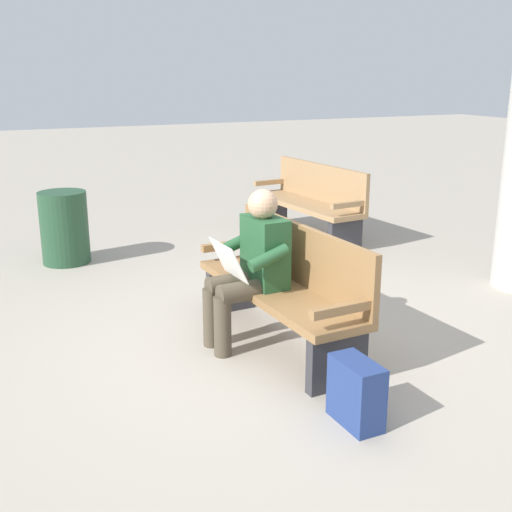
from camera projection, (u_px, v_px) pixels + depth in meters
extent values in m
plane|color=#A89E8E|center=(276.00, 343.00, 4.88)|extent=(40.00, 40.00, 0.00)
cube|color=olive|center=(277.00, 291.00, 4.76)|extent=(1.82, 0.56, 0.06)
cube|color=olive|center=(302.00, 255.00, 4.79)|extent=(1.80, 0.13, 0.45)
cube|color=olive|center=(344.00, 309.00, 4.00)|extent=(0.08, 0.48, 0.06)
cube|color=olive|center=(228.00, 245.00, 5.44)|extent=(0.08, 0.48, 0.06)
cube|color=#2D2D33|center=(337.00, 360.00, 4.14)|extent=(0.10, 0.43, 0.39)
cube|color=#2D2D33|center=(231.00, 289.00, 5.51)|extent=(0.10, 0.43, 0.39)
cube|color=#23512D|center=(265.00, 252.00, 4.74)|extent=(0.41, 0.24, 0.52)
sphere|color=tan|center=(263.00, 204.00, 4.63)|extent=(0.22, 0.22, 0.22)
cylinder|color=#4C4233|center=(246.00, 291.00, 4.63)|extent=(0.17, 0.43, 0.15)
cylinder|color=#4C4233|center=(234.00, 283.00, 4.80)|extent=(0.17, 0.43, 0.15)
cylinder|color=#4C4233|center=(223.00, 326.00, 4.62)|extent=(0.13, 0.13, 0.45)
cylinder|color=#4C4233|center=(211.00, 317.00, 4.79)|extent=(0.13, 0.13, 0.45)
cylinder|color=#23512D|center=(269.00, 258.00, 4.49)|extent=(0.10, 0.32, 0.18)
cylinder|color=#23512D|center=(239.00, 242.00, 4.90)|extent=(0.10, 0.32, 0.18)
cube|color=silver|center=(228.00, 260.00, 4.62)|extent=(0.41, 0.15, 0.27)
cube|color=navy|center=(356.00, 393.00, 3.73)|extent=(0.36, 0.19, 0.39)
cube|color=navy|center=(371.00, 398.00, 3.79)|extent=(0.25, 0.04, 0.18)
cube|color=#9E7A51|center=(306.00, 204.00, 7.85)|extent=(1.83, 0.62, 0.06)
cube|color=#9E7A51|center=(321.00, 182.00, 7.88)|extent=(1.80, 0.20, 0.45)
cube|color=#9E7A51|center=(349.00, 204.00, 7.10)|extent=(0.10, 0.48, 0.06)
cube|color=#9E7A51|center=(270.00, 182.00, 8.52)|extent=(0.10, 0.48, 0.06)
cube|color=#2D2D33|center=(345.00, 236.00, 7.25)|extent=(0.11, 0.44, 0.39)
cube|color=#2D2D33|center=(272.00, 210.00, 8.58)|extent=(0.11, 0.44, 0.39)
cylinder|color=#23472D|center=(64.00, 228.00, 6.83)|extent=(0.50, 0.50, 0.77)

